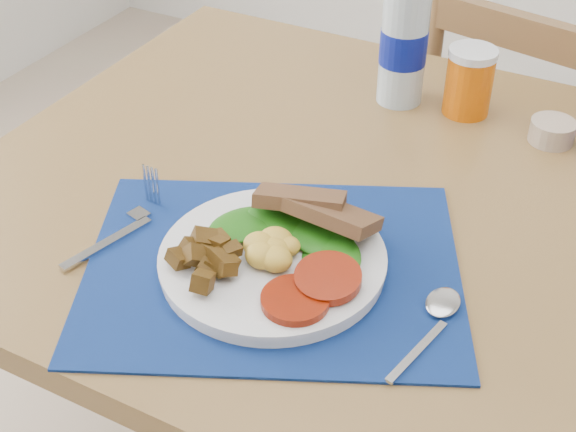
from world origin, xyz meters
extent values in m
cube|color=brown|center=(0.00, 0.20, 0.73)|extent=(1.40, 0.90, 0.04)
cylinder|color=brown|center=(-0.64, 0.59, 0.35)|extent=(0.06, 0.06, 0.71)
cube|color=brown|center=(-0.05, 0.86, 0.39)|extent=(0.44, 0.43, 0.04)
cylinder|color=brown|center=(-0.18, 1.04, 0.18)|extent=(0.03, 0.03, 0.37)
cylinder|color=brown|center=(0.08, 0.68, 0.18)|extent=(0.03, 0.03, 0.37)
cylinder|color=brown|center=(-0.24, 0.75, 0.18)|extent=(0.03, 0.03, 0.37)
cube|color=brown|center=(-0.08, 0.71, 0.80)|extent=(0.34, 0.10, 0.43)
cube|color=black|center=(-0.19, 0.00, 0.75)|extent=(0.56, 0.51, 0.00)
cylinder|color=silver|center=(-0.19, 0.00, 0.76)|extent=(0.27, 0.27, 0.02)
ellipsoid|color=gold|center=(-0.18, 0.00, 0.79)|extent=(0.07, 0.06, 0.03)
cylinder|color=#912405|center=(-0.12, -0.04, 0.78)|extent=(0.08, 0.08, 0.01)
ellipsoid|color=#0F3907|center=(-0.18, 0.04, 0.78)|extent=(0.15, 0.09, 0.01)
cube|color=brown|center=(-0.17, 0.08, 0.80)|extent=(0.12, 0.08, 0.04)
cube|color=#B2B5BA|center=(-0.39, -0.06, 0.76)|extent=(0.05, 0.13, 0.00)
cube|color=#B2B5BA|center=(-0.39, 0.03, 0.76)|extent=(0.04, 0.07, 0.00)
cube|color=#B2B5BA|center=(0.02, -0.05, 0.76)|extent=(0.03, 0.11, 0.00)
ellipsoid|color=#B2B5BA|center=(0.02, 0.03, 0.76)|extent=(0.04, 0.05, 0.00)
cylinder|color=#ADBFCC|center=(-0.21, 0.47, 0.84)|extent=(0.07, 0.07, 0.19)
cylinder|color=navy|center=(-0.21, 0.47, 0.84)|extent=(0.07, 0.07, 0.06)
cylinder|color=#D05805|center=(-0.10, 0.48, 0.80)|extent=(0.07, 0.07, 0.10)
cylinder|color=tan|center=(0.04, 0.45, 0.77)|extent=(0.07, 0.07, 0.03)
camera|label=1|loc=(0.17, -0.64, 1.39)|focal=50.00mm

